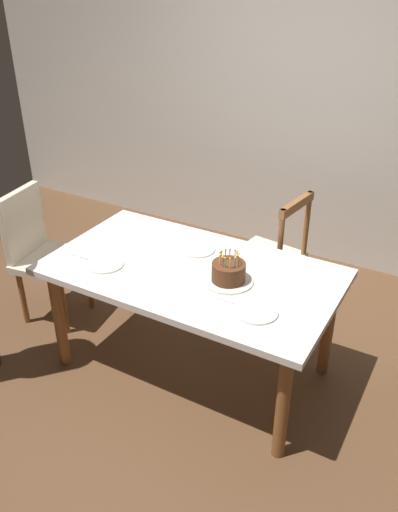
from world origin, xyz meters
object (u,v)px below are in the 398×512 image
(dining_table, at_px, (192,281))
(plate_far_side, at_px, (197,249))
(chair_upholstered, at_px, (40,249))
(birthday_cake, at_px, (229,273))
(plate_near_celebrant, at_px, (105,264))
(chair_spindle_back, at_px, (269,259))
(plate_near_guest, at_px, (257,312))

(dining_table, relative_size, plate_far_side, 7.66)
(plate_far_side, distance_m, chair_upholstered, 1.18)
(birthday_cake, relative_size, plate_near_celebrant, 1.27)
(birthday_cake, xyz_separation_m, chair_spindle_back, (-0.07, 0.80, -0.33))
(plate_near_celebrant, relative_size, chair_upholstered, 0.23)
(plate_near_celebrant, height_order, chair_spindle_back, chair_spindle_back)
(plate_near_guest, bearing_deg, birthday_cake, 143.12)
(birthday_cake, distance_m, chair_spindle_back, 0.87)
(plate_far_side, height_order, chair_upholstered, chair_upholstered)
(plate_far_side, bearing_deg, chair_spindle_back, 65.77)
(plate_far_side, height_order, plate_near_guest, same)
(plate_far_side, bearing_deg, plate_near_guest, -35.69)
(dining_table, bearing_deg, plate_near_guest, -22.74)
(plate_near_celebrant, xyz_separation_m, plate_near_guest, (0.97, 0.00, 0.00))
(plate_far_side, xyz_separation_m, chair_spindle_back, (0.26, 0.57, -0.28))
(plate_near_guest, height_order, chair_upholstered, chair_upholstered)
(birthday_cake, height_order, chair_spindle_back, chair_spindle_back)
(dining_table, height_order, plate_far_side, plate_far_side)
(chair_upholstered, bearing_deg, birthday_cake, -0.85)
(dining_table, distance_m, chair_spindle_back, 0.83)
(plate_far_side, relative_size, chair_upholstered, 0.23)
(dining_table, xyz_separation_m, plate_near_celebrant, (-0.46, -0.21, 0.09))
(birthday_cake, distance_m, plate_near_celebrant, 0.74)
(plate_near_celebrant, distance_m, chair_spindle_back, 1.22)
(chair_spindle_back, bearing_deg, plate_far_side, -114.23)
(chair_upholstered, bearing_deg, plate_near_celebrant, -15.69)
(plate_near_celebrant, height_order, plate_far_side, same)
(birthday_cake, relative_size, plate_near_guest, 1.27)
(plate_far_side, bearing_deg, birthday_cake, -34.74)
(plate_near_celebrant, bearing_deg, plate_far_side, 48.18)
(birthday_cake, height_order, plate_near_guest, birthday_cake)
(plate_far_side, distance_m, plate_near_guest, 0.73)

